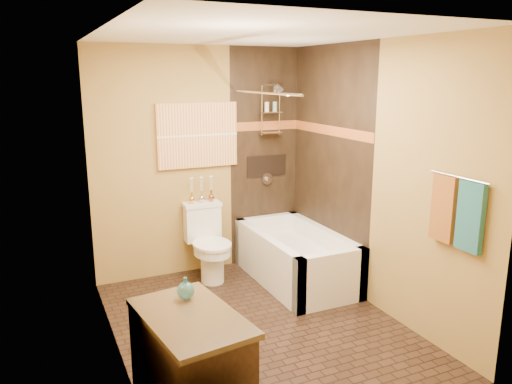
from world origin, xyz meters
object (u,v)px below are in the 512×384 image
sunset_painting (198,135)px  vanity (191,371)px  toilet (208,242)px  bathtub (296,261)px

sunset_painting → vanity: (-0.89, -2.48, -1.17)m
toilet → sunset_painting: bearing=91.9°
sunset_painting → vanity: 2.88m
bathtub → vanity: 2.46m
vanity → sunset_painting: bearing=62.7°
sunset_painting → vanity: bearing=-109.7°
sunset_painting → bathtub: 1.73m
bathtub → toilet: bearing=151.4°
sunset_painting → toilet: bearing=-90.0°
sunset_painting → vanity: sunset_painting is taller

